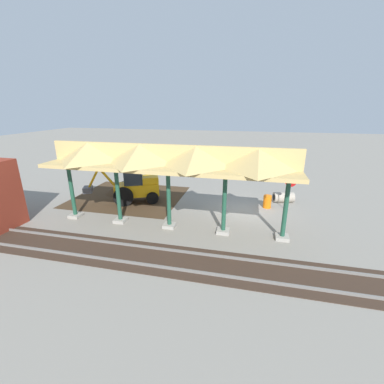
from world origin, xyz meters
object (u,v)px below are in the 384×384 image
object	(u,v)px
stop_sign	(290,186)
backhoe	(134,186)
concrete_pipe	(283,197)
traffic_barrel	(267,202)

from	to	relation	value
stop_sign	backhoe	distance (m)	10.96
stop_sign	concrete_pipe	xyz separation A→B (m)	(0.10, -1.73, -1.42)
backhoe	concrete_pipe	world-z (taller)	backhoe
backhoe	stop_sign	bearing A→B (deg)	-176.18
stop_sign	traffic_barrel	xyz separation A→B (m)	(1.34, -0.29, -1.35)
stop_sign	backhoe	bearing A→B (deg)	3.82
concrete_pipe	traffic_barrel	xyz separation A→B (m)	(1.24, 1.43, 0.07)
backhoe	concrete_pipe	size ratio (longest dim) A/B	3.30
backhoe	traffic_barrel	distance (m)	9.68
stop_sign	traffic_barrel	bearing A→B (deg)	-12.43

